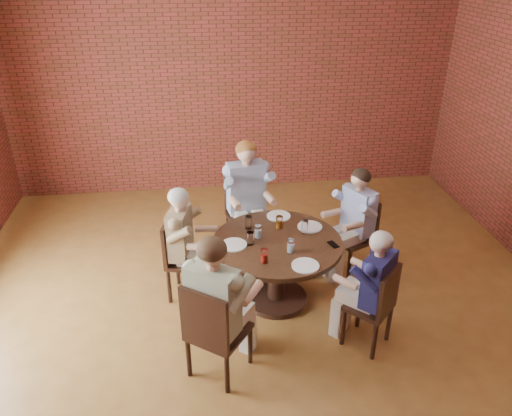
{
  "coord_description": "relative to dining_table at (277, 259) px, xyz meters",
  "views": [
    {
      "loc": [
        -0.55,
        -3.71,
        3.38
      ],
      "look_at": [
        0.04,
        1.0,
        0.89
      ],
      "focal_mm": 35.0,
      "sensor_mm": 36.0,
      "label": 1
    }
  ],
  "objects": [
    {
      "name": "floor",
      "position": [
        -0.2,
        -0.53,
        -0.53
      ],
      "size": [
        7.0,
        7.0,
        0.0
      ],
      "primitive_type": "plane",
      "color": "olive",
      "rests_on": "ground"
    },
    {
      "name": "wall_back",
      "position": [
        -0.2,
        2.97,
        1.17
      ],
      "size": [
        7.0,
        0.0,
        7.0
      ],
      "primitive_type": "plane",
      "rotation": [
        1.57,
        0.0,
        0.0
      ],
      "color": "maroon",
      "rests_on": "ground"
    },
    {
      "name": "dining_table",
      "position": [
        0.0,
        0.0,
        0.0
      ],
      "size": [
        1.31,
        1.31,
        0.75
      ],
      "color": "black",
      "rests_on": "floor"
    },
    {
      "name": "chair_a",
      "position": [
        1.01,
        0.49,
        -0.03
      ],
      "size": [
        0.53,
        0.53,
        0.91
      ],
      "rotation": [
        0.0,
        0.0,
        -1.12
      ],
      "color": "black",
      "rests_on": "floor"
    },
    {
      "name": "diner_a",
      "position": [
        0.94,
        0.46,
        0.11
      ],
      "size": [
        0.76,
        0.71,
        1.28
      ],
      "primitive_type": null,
      "rotation": [
        0.0,
        0.0,
        -1.12
      ],
      "color": "#3C509C",
      "rests_on": "floor"
    },
    {
      "name": "chair_b",
      "position": [
        -0.2,
        1.16,
        -0.0
      ],
      "size": [
        0.54,
        0.54,
        0.98
      ],
      "rotation": [
        0.0,
        0.0,
        0.17
      ],
      "color": "black",
      "rests_on": "floor"
    },
    {
      "name": "diner_b",
      "position": [
        -0.19,
        1.07,
        0.18
      ],
      "size": [
        0.69,
        0.8,
        1.41
      ],
      "primitive_type": null,
      "rotation": [
        0.0,
        0.0,
        0.17
      ],
      "color": "#7F8AA2",
      "rests_on": "floor"
    },
    {
      "name": "chair_c",
      "position": [
        -1.0,
        0.25,
        -0.04
      ],
      "size": [
        0.48,
        0.48,
        0.9
      ],
      "rotation": [
        0.0,
        0.0,
        1.32
      ],
      "color": "black",
      "rests_on": "floor"
    },
    {
      "name": "diner_c",
      "position": [
        -0.93,
        0.23,
        0.11
      ],
      "size": [
        0.7,
        0.62,
        1.27
      ],
      "primitive_type": null,
      "rotation": [
        0.0,
        0.0,
        1.32
      ],
      "color": "brown",
      "rests_on": "floor"
    },
    {
      "name": "chair_d",
      "position": [
        -0.71,
        -0.98,
        -0.01
      ],
      "size": [
        0.63,
        0.63,
        0.97
      ],
      "rotation": [
        0.0,
        0.0,
        2.52
      ],
      "color": "black",
      "rests_on": "floor"
    },
    {
      "name": "diner_d",
      "position": [
        -0.65,
        -0.91,
        0.17
      ],
      "size": [
        0.86,
        0.89,
        1.39
      ],
      "primitive_type": null,
      "rotation": [
        0.0,
        0.0,
        2.52
      ],
      "color": "tan",
      "rests_on": "floor"
    },
    {
      "name": "chair_e",
      "position": [
        0.79,
        -0.78,
        -0.05
      ],
      "size": [
        0.53,
        0.53,
        0.88
      ],
      "rotation": [
        0.0,
        0.0,
        3.94
      ],
      "color": "black",
      "rests_on": "floor"
    },
    {
      "name": "diner_e",
      "position": [
        0.74,
        -0.73,
        0.09
      ],
      "size": [
        0.74,
        0.73,
        1.23
      ],
      "primitive_type": null,
      "rotation": [
        0.0,
        0.0,
        3.94
      ],
      "color": "#1A1A49",
      "rests_on": "floor"
    },
    {
      "name": "plate_a",
      "position": [
        0.38,
        0.23,
        0.23
      ],
      "size": [
        0.26,
        0.26,
        0.01
      ],
      "primitive_type": "cylinder",
      "color": "white",
      "rests_on": "dining_table"
    },
    {
      "name": "plate_b",
      "position": [
        0.09,
        0.5,
        0.23
      ],
      "size": [
        0.26,
        0.26,
        0.01
      ],
      "primitive_type": "cylinder",
      "color": "white",
      "rests_on": "dining_table"
    },
    {
      "name": "plate_c",
      "position": [
        -0.45,
        -0.03,
        0.23
      ],
      "size": [
        0.26,
        0.26,
        0.01
      ],
      "primitive_type": "cylinder",
      "color": "white",
      "rests_on": "dining_table"
    },
    {
      "name": "plate_d",
      "position": [
        0.18,
        -0.48,
        0.23
      ],
      "size": [
        0.26,
        0.26,
        0.01
      ],
      "primitive_type": "cylinder",
      "color": "white",
      "rests_on": "dining_table"
    },
    {
      "name": "glass_a",
      "position": [
        0.3,
        0.13,
        0.29
      ],
      "size": [
        0.07,
        0.07,
        0.14
      ],
      "primitive_type": "cylinder",
      "color": "white",
      "rests_on": "dining_table"
    },
    {
      "name": "glass_b",
      "position": [
        0.06,
        0.25,
        0.29
      ],
      "size": [
        0.07,
        0.07,
        0.14
      ],
      "primitive_type": "cylinder",
      "color": "white",
      "rests_on": "dining_table"
    },
    {
      "name": "glass_c",
      "position": [
        -0.26,
        0.29,
        0.29
      ],
      "size": [
        0.07,
        0.07,
        0.14
      ],
      "primitive_type": "cylinder",
      "color": "white",
      "rests_on": "dining_table"
    },
    {
      "name": "glass_d",
      "position": [
        -0.19,
        0.09,
        0.29
      ],
      "size": [
        0.07,
        0.07,
        0.14
      ],
      "primitive_type": "cylinder",
      "color": "white",
      "rests_on": "dining_table"
    },
    {
      "name": "glass_e",
      "position": [
        -0.28,
        -0.04,
        0.29
      ],
      "size": [
        0.07,
        0.07,
        0.14
      ],
      "primitive_type": "cylinder",
      "color": "white",
      "rests_on": "dining_table"
    },
    {
      "name": "glass_f",
      "position": [
        -0.19,
        -0.36,
        0.29
      ],
      "size": [
        0.07,
        0.07,
        0.14
      ],
      "primitive_type": "cylinder",
      "color": "white",
      "rests_on": "dining_table"
    },
    {
      "name": "glass_g",
      "position": [
        0.09,
        -0.22,
        0.29
      ],
      "size": [
        0.07,
        0.07,
        0.14
      ],
      "primitive_type": "cylinder",
      "color": "white",
      "rests_on": "dining_table"
    },
    {
      "name": "smartphone",
      "position": [
        0.54,
        -0.15,
        0.23
      ],
      "size": [
        0.11,
        0.15,
        0.01
      ],
      "primitive_type": "cube",
      "rotation": [
        0.0,
        0.0,
        0.33
      ],
      "color": "black",
      "rests_on": "dining_table"
    }
  ]
}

